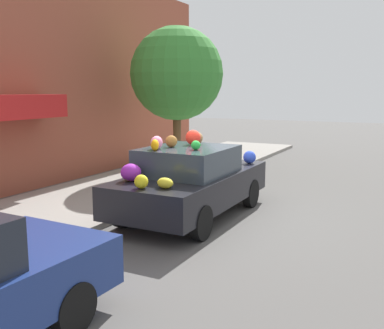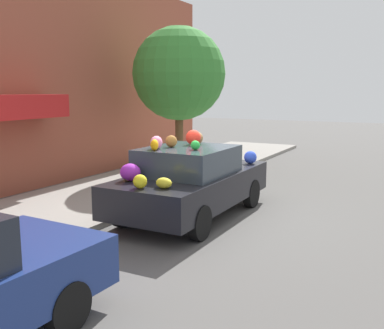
# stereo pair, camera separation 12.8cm
# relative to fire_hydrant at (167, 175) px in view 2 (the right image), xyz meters

# --- Properties ---
(ground_plane) EXTENTS (60.00, 60.00, 0.00)m
(ground_plane) POSITION_rel_fire_hydrant_xyz_m (-1.52, -1.55, -0.46)
(ground_plane) COLOR #565451
(sidewalk_curb) EXTENTS (24.00, 3.20, 0.12)m
(sidewalk_curb) POSITION_rel_fire_hydrant_xyz_m (-1.52, 1.15, -0.40)
(sidewalk_curb) COLOR gray
(sidewalk_curb) RESTS_ON ground
(building_facade) EXTENTS (18.00, 1.20, 6.00)m
(building_facade) POSITION_rel_fire_hydrant_xyz_m (-1.61, 3.36, 2.49)
(building_facade) COLOR #9E4C38
(building_facade) RESTS_ON ground
(street_tree) EXTENTS (2.76, 2.76, 4.30)m
(street_tree) POSITION_rel_fire_hydrant_xyz_m (2.34, 0.96, 2.57)
(street_tree) COLOR brown
(street_tree) RESTS_ON sidewalk_curb
(fire_hydrant) EXTENTS (0.20, 0.20, 0.70)m
(fire_hydrant) POSITION_rel_fire_hydrant_xyz_m (0.00, 0.00, 0.00)
(fire_hydrant) COLOR gold
(fire_hydrant) RESTS_ON sidewalk_curb
(art_car) EXTENTS (4.05, 1.82, 1.75)m
(art_car) POSITION_rel_fire_hydrant_xyz_m (-1.55, -1.52, 0.30)
(art_car) COLOR black
(art_car) RESTS_ON ground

